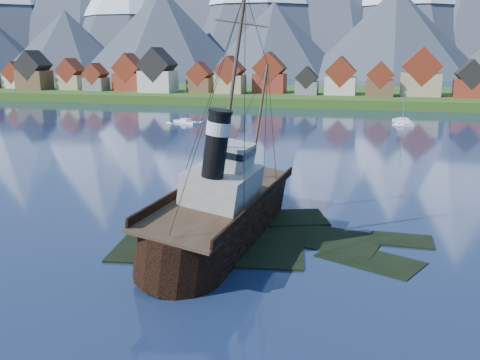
# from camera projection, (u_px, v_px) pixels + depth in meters

# --- Properties ---
(ground) EXTENTS (1400.00, 1400.00, 0.00)m
(ground) POSITION_uv_depth(u_px,v_px,m) (245.00, 244.00, 52.43)
(ground) COLOR #182545
(ground) RESTS_ON ground
(shoal) EXTENTS (31.71, 21.24, 1.14)m
(shoal) POSITION_uv_depth(u_px,v_px,m) (267.00, 242.00, 54.11)
(shoal) COLOR black
(shoal) RESTS_ON ground
(shore_bank) EXTENTS (600.00, 80.00, 3.20)m
(shore_bank) POSITION_uv_depth(u_px,v_px,m) (348.00, 99.00, 212.47)
(shore_bank) COLOR #234914
(shore_bank) RESTS_ON ground
(seawall) EXTENTS (600.00, 2.50, 2.00)m
(seawall) POSITION_uv_depth(u_px,v_px,m) (341.00, 109.00, 176.70)
(seawall) COLOR #3F3D38
(seawall) RESTS_ON ground
(town) EXTENTS (250.96, 16.69, 17.30)m
(town) POSITION_uv_depth(u_px,v_px,m) (257.00, 77.00, 201.64)
(town) COLOR maroon
(town) RESTS_ON ground
(tugboat_wreck) EXTENTS (7.31, 31.49, 24.96)m
(tugboat_wreck) POSITION_uv_depth(u_px,v_px,m) (224.00, 205.00, 54.59)
(tugboat_wreck) COLOR black
(tugboat_wreck) RESTS_ON ground
(sailboat_c) EXTENTS (7.97, 5.93, 10.43)m
(sailboat_c) POSITION_uv_depth(u_px,v_px,m) (186.00, 122.00, 140.96)
(sailboat_c) COLOR white
(sailboat_c) RESTS_ON ground
(sailboat_e) EXTENTS (5.14, 11.29, 12.71)m
(sailboat_e) POSITION_uv_depth(u_px,v_px,m) (403.00, 123.00, 139.91)
(sailboat_e) COLOR white
(sailboat_e) RESTS_ON ground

